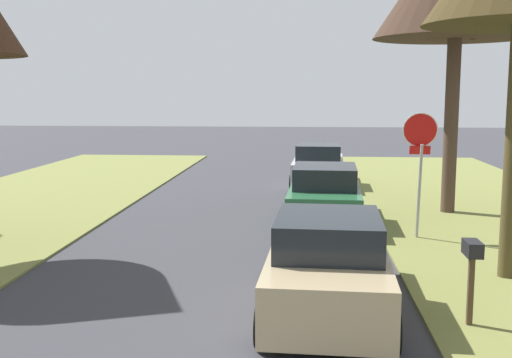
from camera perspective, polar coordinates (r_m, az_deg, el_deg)
The scene contains 5 objects.
stop_sign_far at distance 14.89m, azimuth 14.94°, elevation 2.80°, with size 0.81×0.39×2.96m.
parked_sedan_tan at distance 10.00m, azimuth 6.67°, elevation -7.97°, with size 2.09×4.47×1.57m.
parked_sedan_green at distance 16.48m, azimuth 6.38°, elevation -1.63°, with size 2.09×4.47×1.57m.
parked_sedan_silver at distance 23.15m, azimuth 5.79°, elevation 1.15°, with size 2.09×4.47×1.57m.
curbside_mailbox at distance 9.62m, azimuth 19.38°, elevation -6.96°, with size 0.22×0.44×1.27m.
Camera 1 is at (1.76, -3.23, 3.47)m, focal length 43.20 mm.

